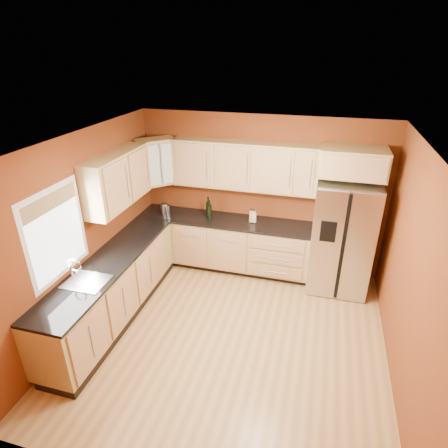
% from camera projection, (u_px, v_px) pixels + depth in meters
% --- Properties ---
extents(floor, '(4.00, 4.00, 0.00)m').
position_uv_depth(floor, '(230.00, 337.00, 5.02)').
color(floor, '#A87C41').
rests_on(floor, ground).
extents(ceiling, '(4.00, 4.00, 0.00)m').
position_uv_depth(ceiling, '(231.00, 146.00, 3.89)').
color(ceiling, silver).
rests_on(ceiling, wall_back).
extents(wall_back, '(4.00, 0.04, 2.60)m').
position_uv_depth(wall_back, '(260.00, 195.00, 6.19)').
color(wall_back, maroon).
rests_on(wall_back, floor).
extents(wall_front, '(4.00, 0.04, 2.60)m').
position_uv_depth(wall_front, '(162.00, 388.00, 2.72)').
color(wall_front, maroon).
rests_on(wall_front, floor).
extents(wall_left, '(0.04, 4.00, 2.60)m').
position_uv_depth(wall_left, '(84.00, 233.00, 4.93)').
color(wall_left, maroon).
rests_on(wall_left, floor).
extents(wall_right, '(0.04, 4.00, 2.60)m').
position_uv_depth(wall_right, '(412.00, 279.00, 3.98)').
color(wall_right, maroon).
rests_on(wall_right, floor).
extents(base_cabinets_back, '(2.90, 0.60, 0.88)m').
position_uv_depth(base_cabinets_back, '(224.00, 244.00, 6.44)').
color(base_cabinets_back, '#9D854C').
rests_on(base_cabinets_back, floor).
extents(base_cabinets_left, '(0.60, 2.80, 0.88)m').
position_uv_depth(base_cabinets_left, '(112.00, 291.00, 5.23)').
color(base_cabinets_left, '#9D854C').
rests_on(base_cabinets_left, floor).
extents(countertop_back, '(2.90, 0.62, 0.04)m').
position_uv_depth(countertop_back, '(223.00, 220.00, 6.23)').
color(countertop_back, black).
rests_on(countertop_back, base_cabinets_back).
extents(countertop_left, '(0.62, 2.80, 0.04)m').
position_uv_depth(countertop_left, '(109.00, 263.00, 5.03)').
color(countertop_left, black).
rests_on(countertop_left, base_cabinets_left).
extents(upper_cabinets_back, '(2.30, 0.33, 0.75)m').
position_uv_depth(upper_cabinets_back, '(244.00, 166.00, 5.88)').
color(upper_cabinets_back, '#9D854C').
rests_on(upper_cabinets_back, wall_back).
extents(upper_cabinets_left, '(0.33, 1.35, 0.75)m').
position_uv_depth(upper_cabinets_left, '(118.00, 179.00, 5.29)').
color(upper_cabinets_left, '#9D854C').
rests_on(upper_cabinets_left, wall_left).
extents(corner_upper_cabinet, '(0.67, 0.67, 0.75)m').
position_uv_depth(corner_upper_cabinet, '(157.00, 162.00, 6.07)').
color(corner_upper_cabinet, '#9D854C').
rests_on(corner_upper_cabinet, wall_back).
extents(over_fridge_cabinet, '(0.92, 0.60, 0.40)m').
position_uv_depth(over_fridge_cabinet, '(353.00, 162.00, 5.28)').
color(over_fridge_cabinet, '#9D854C').
rests_on(over_fridge_cabinet, wall_back).
extents(refrigerator, '(0.90, 0.75, 1.78)m').
position_uv_depth(refrigerator, '(342.00, 237.00, 5.72)').
color(refrigerator, '#B2B1B6').
rests_on(refrigerator, floor).
extents(window, '(0.03, 0.90, 1.00)m').
position_uv_depth(window, '(56.00, 233.00, 4.38)').
color(window, white).
rests_on(window, wall_left).
extents(sink_faucet, '(0.50, 0.42, 0.30)m').
position_uv_depth(sink_faucet, '(85.00, 272.00, 4.52)').
color(sink_faucet, silver).
rests_on(sink_faucet, countertop_left).
extents(canister_left, '(0.12, 0.12, 0.17)m').
position_uv_depth(canister_left, '(168.00, 210.00, 6.35)').
color(canister_left, '#B2B1B6').
rests_on(canister_left, countertop_back).
extents(canister_right, '(0.14, 0.14, 0.20)m').
position_uv_depth(canister_right, '(164.00, 209.00, 6.36)').
color(canister_right, '#B2B1B6').
rests_on(canister_right, countertop_back).
extents(wine_bottle_a, '(0.08, 0.08, 0.33)m').
position_uv_depth(wine_bottle_a, '(210.00, 210.00, 6.17)').
color(wine_bottle_a, black).
rests_on(wine_bottle_a, countertop_back).
extents(wine_bottle_b, '(0.10, 0.10, 0.35)m').
position_uv_depth(wine_bottle_b, '(208.00, 207.00, 6.25)').
color(wine_bottle_b, black).
rests_on(wine_bottle_b, countertop_back).
extents(knife_block, '(0.11, 0.10, 0.19)m').
position_uv_depth(knife_block, '(252.00, 216.00, 6.10)').
color(knife_block, tan).
rests_on(knife_block, countertop_back).
extents(soap_dispenser, '(0.08, 0.08, 0.20)m').
position_uv_depth(soap_dispenser, '(254.00, 217.00, 6.08)').
color(soap_dispenser, white).
rests_on(soap_dispenser, countertop_back).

